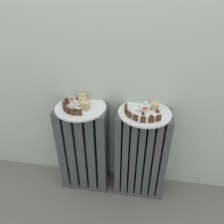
# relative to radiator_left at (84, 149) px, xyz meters

# --- Properties ---
(ground_plane) EXTENTS (6.00, 6.00, 0.00)m
(ground_plane) POSITION_rel_radiator_left_xyz_m (0.19, -0.28, -0.32)
(ground_plane) COLOR slate
(radiator_left) EXTENTS (0.34, 0.18, 0.64)m
(radiator_left) POSITION_rel_radiator_left_xyz_m (0.00, 0.00, 0.00)
(radiator_left) COLOR #47474C
(radiator_left) RESTS_ON ground_plane
(radiator_right) EXTENTS (0.34, 0.18, 0.64)m
(radiator_right) POSITION_rel_radiator_left_xyz_m (0.39, 0.00, 0.00)
(radiator_right) COLOR #47474C
(radiator_right) RESTS_ON ground_plane
(plate_left) EXTENTS (0.31, 0.31, 0.01)m
(plate_left) POSITION_rel_radiator_left_xyz_m (0.00, 0.00, 0.33)
(plate_left) COLOR white
(plate_left) RESTS_ON radiator_left
(plate_right) EXTENTS (0.31, 0.31, 0.01)m
(plate_right) POSITION_rel_radiator_left_xyz_m (0.39, 0.00, 0.33)
(plate_right) COLOR white
(plate_right) RESTS_ON radiator_right
(dark_cake_slice_left_0) EXTENTS (0.02, 0.03, 0.04)m
(dark_cake_slice_left_0) POSITION_rel_radiator_left_xyz_m (-0.09, 0.02, 0.36)
(dark_cake_slice_left_0) COLOR #472B19
(dark_cake_slice_left_0) RESTS_ON plate_left
(dark_cake_slice_left_1) EXTENTS (0.02, 0.03, 0.04)m
(dark_cake_slice_left_1) POSITION_rel_radiator_left_xyz_m (-0.10, -0.02, 0.36)
(dark_cake_slice_left_1) COLOR #472B19
(dark_cake_slice_left_1) RESTS_ON plate_left
(dark_cake_slice_left_2) EXTENTS (0.03, 0.03, 0.04)m
(dark_cake_slice_left_2) POSITION_rel_radiator_left_xyz_m (-0.08, -0.05, 0.36)
(dark_cake_slice_left_2) COLOR #472B19
(dark_cake_slice_left_2) RESTS_ON plate_left
(dark_cake_slice_left_3) EXTENTS (0.03, 0.03, 0.04)m
(dark_cake_slice_left_3) POSITION_rel_radiator_left_xyz_m (-0.05, -0.08, 0.36)
(dark_cake_slice_left_3) COLOR #472B19
(dark_cake_slice_left_3) RESTS_ON plate_left
(dark_cake_slice_left_4) EXTENTS (0.03, 0.02, 0.04)m
(dark_cake_slice_left_4) POSITION_rel_radiator_left_xyz_m (-0.02, -0.10, 0.36)
(dark_cake_slice_left_4) COLOR #472B19
(dark_cake_slice_left_4) RESTS_ON plate_left
(dark_cake_slice_left_5) EXTENTS (0.03, 0.02, 0.04)m
(dark_cake_slice_left_5) POSITION_rel_radiator_left_xyz_m (0.02, -0.09, 0.36)
(dark_cake_slice_left_5) COLOR #472B19
(dark_cake_slice_left_5) RESTS_ON plate_left
(marble_cake_slice_left_0) EXTENTS (0.06, 0.05, 0.05)m
(marble_cake_slice_left_0) POSITION_rel_radiator_left_xyz_m (-0.01, 0.07, 0.36)
(marble_cake_slice_left_0) COLOR tan
(marble_cake_slice_left_0) RESTS_ON plate_left
(marble_cake_slice_left_1) EXTENTS (0.06, 0.05, 0.05)m
(marble_cake_slice_left_1) POSITION_rel_radiator_left_xyz_m (0.03, -0.02, 0.36)
(marble_cake_slice_left_1) COLOR tan
(marble_cake_slice_left_1) RESTS_ON plate_left
(marble_cake_slice_left_2) EXTENTS (0.05, 0.04, 0.04)m
(marble_cake_slice_left_2) POSITION_rel_radiator_left_xyz_m (0.01, 0.03, 0.36)
(marble_cake_slice_left_2) COLOR tan
(marble_cake_slice_left_2) RESTS_ON plate_left
(turkish_delight_left_0) EXTENTS (0.03, 0.03, 0.02)m
(turkish_delight_left_0) POSITION_rel_radiator_left_xyz_m (-0.00, -0.01, 0.35)
(turkish_delight_left_0) COLOR white
(turkish_delight_left_0) RESTS_ON plate_left
(turkish_delight_left_1) EXTENTS (0.02, 0.02, 0.02)m
(turkish_delight_left_1) POSITION_rel_radiator_left_xyz_m (-0.05, -0.01, 0.35)
(turkish_delight_left_1) COLOR white
(turkish_delight_left_1) RESTS_ON plate_left
(turkish_delight_left_2) EXTENTS (0.03, 0.03, 0.03)m
(turkish_delight_left_2) POSITION_rel_radiator_left_xyz_m (-0.03, 0.02, 0.35)
(turkish_delight_left_2) COLOR white
(turkish_delight_left_2) RESTS_ON plate_left
(turkish_delight_left_3) EXTENTS (0.03, 0.03, 0.03)m
(turkish_delight_left_3) POSITION_rel_radiator_left_xyz_m (0.01, -0.07, 0.35)
(turkish_delight_left_3) COLOR white
(turkish_delight_left_3) RESTS_ON plate_left
(medjool_date_left_0) EXTENTS (0.03, 0.02, 0.02)m
(medjool_date_left_0) POSITION_rel_radiator_left_xyz_m (-0.02, -0.05, 0.35)
(medjool_date_left_0) COLOR #3D1E0F
(medjool_date_left_0) RESTS_ON plate_left
(medjool_date_left_1) EXTENTS (0.02, 0.03, 0.01)m
(medjool_date_left_1) POSITION_rel_radiator_left_xyz_m (-0.04, 0.08, 0.34)
(medjool_date_left_1) COLOR #3D1E0F
(medjool_date_left_1) RESTS_ON plate_left
(jam_bowl_left) EXTENTS (0.04, 0.04, 0.02)m
(jam_bowl_left) POSITION_rel_radiator_left_xyz_m (-0.07, 0.04, 0.35)
(jam_bowl_left) COLOR white
(jam_bowl_left) RESTS_ON plate_left
(dark_cake_slice_right_0) EXTENTS (0.01, 0.03, 0.03)m
(dark_cake_slice_right_0) POSITION_rel_radiator_left_xyz_m (0.27, 0.01, 0.35)
(dark_cake_slice_right_0) COLOR #472B19
(dark_cake_slice_right_0) RESTS_ON plate_right
(dark_cake_slice_right_1) EXTENTS (0.02, 0.03, 0.03)m
(dark_cake_slice_right_1) POSITION_rel_radiator_left_xyz_m (0.28, -0.03, 0.35)
(dark_cake_slice_right_1) COLOR #472B19
(dark_cake_slice_right_1) RESTS_ON plate_right
(dark_cake_slice_right_2) EXTENTS (0.03, 0.03, 0.03)m
(dark_cake_slice_right_2) POSITION_rel_radiator_left_xyz_m (0.30, -0.07, 0.35)
(dark_cake_slice_right_2) COLOR #472B19
(dark_cake_slice_right_2) RESTS_ON plate_right
(dark_cake_slice_right_3) EXTENTS (0.03, 0.02, 0.03)m
(dark_cake_slice_right_3) POSITION_rel_radiator_left_xyz_m (0.34, -0.10, 0.35)
(dark_cake_slice_right_3) COLOR #472B19
(dark_cake_slice_right_3) RESTS_ON plate_right
(dark_cake_slice_right_4) EXTENTS (0.03, 0.01, 0.03)m
(dark_cake_slice_right_4) POSITION_rel_radiator_left_xyz_m (0.38, -0.11, 0.35)
(dark_cake_slice_right_4) COLOR #472B19
(dark_cake_slice_right_4) RESTS_ON plate_right
(dark_cake_slice_right_5) EXTENTS (0.03, 0.02, 0.03)m
(dark_cake_slice_right_5) POSITION_rel_radiator_left_xyz_m (0.42, -0.11, 0.35)
(dark_cake_slice_right_5) COLOR #472B19
(dark_cake_slice_right_5) RESTS_ON plate_right
(dark_cake_slice_right_6) EXTENTS (0.03, 0.03, 0.03)m
(dark_cake_slice_right_6) POSITION_rel_radiator_left_xyz_m (0.46, -0.08, 0.35)
(dark_cake_slice_right_6) COLOR #472B19
(dark_cake_slice_right_6) RESTS_ON plate_right
(marble_cake_slice_right_0) EXTENTS (0.04, 0.04, 0.04)m
(marble_cake_slice_right_0) POSITION_rel_radiator_left_xyz_m (0.44, 0.03, 0.36)
(marble_cake_slice_right_0) COLOR tan
(marble_cake_slice_right_0) RESTS_ON plate_right
(turkish_delight_right_0) EXTENTS (0.03, 0.03, 0.02)m
(turkish_delight_right_0) POSITION_rel_radiator_left_xyz_m (0.41, 0.03, 0.35)
(turkish_delight_right_0) COLOR white
(turkish_delight_right_0) RESTS_ON plate_right
(turkish_delight_right_1) EXTENTS (0.03, 0.03, 0.02)m
(turkish_delight_right_1) POSITION_rel_radiator_left_xyz_m (0.35, -0.01, 0.35)
(turkish_delight_right_1) COLOR white
(turkish_delight_right_1) RESTS_ON plate_right
(turkish_delight_right_2) EXTENTS (0.03, 0.03, 0.02)m
(turkish_delight_right_2) POSITION_rel_radiator_left_xyz_m (0.39, 0.08, 0.35)
(turkish_delight_right_2) COLOR white
(turkish_delight_right_2) RESTS_ON plate_right
(medjool_date_right_0) EXTENTS (0.02, 0.03, 0.02)m
(medjool_date_right_0) POSITION_rel_radiator_left_xyz_m (0.38, -0.04, 0.35)
(medjool_date_right_0) COLOR #3D1E0F
(medjool_date_right_0) RESTS_ON plate_right
(medjool_date_right_1) EXTENTS (0.03, 0.03, 0.02)m
(medjool_date_right_1) POSITION_rel_radiator_left_xyz_m (0.43, -0.06, 0.35)
(medjool_date_right_1) COLOR #3D1E0F
(medjool_date_right_1) RESTS_ON plate_right
(medjool_date_right_2) EXTENTS (0.03, 0.03, 0.02)m
(medjool_date_right_2) POSITION_rel_radiator_left_xyz_m (0.46, 0.00, 0.35)
(medjool_date_right_2) COLOR #3D1E0F
(medjool_date_right_2) RESTS_ON plate_right
(jam_bowl_right) EXTENTS (0.04, 0.04, 0.02)m
(jam_bowl_right) POSITION_rel_radiator_left_xyz_m (0.39, -0.00, 0.35)
(jam_bowl_right) COLOR white
(jam_bowl_right) RESTS_ON plate_right
(fork) EXTENTS (0.04, 0.09, 0.00)m
(fork) POSITION_rel_radiator_left_xyz_m (0.36, 0.03, 0.34)
(fork) COLOR #B7B7BC
(fork) RESTS_ON plate_right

